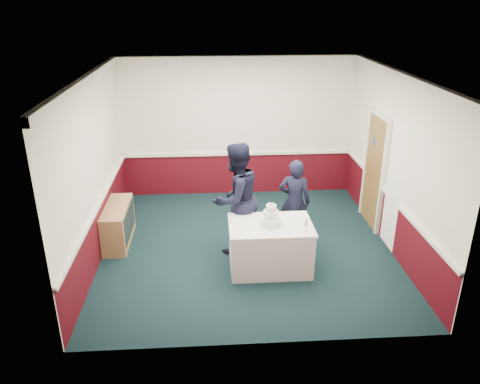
{
  "coord_description": "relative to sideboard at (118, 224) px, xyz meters",
  "views": [
    {
      "loc": [
        -0.61,
        -7.24,
        4.12
      ],
      "look_at": [
        -0.13,
        -0.1,
        1.1
      ],
      "focal_mm": 35.0,
      "sensor_mm": 36.0,
      "label": 1
    }
  ],
  "objects": [
    {
      "name": "sideboard",
      "position": [
        0.0,
        0.0,
        0.0
      ],
      "size": [
        0.41,
        1.2,
        0.7
      ],
      "color": "#A1724E",
      "rests_on": "ground"
    },
    {
      "name": "cake_knife",
      "position": [
        2.56,
        -1.24,
        0.44
      ],
      "size": [
        0.09,
        0.21,
        0.0
      ],
      "primitive_type": "cube",
      "rotation": [
        0.0,
        0.0,
        0.36
      ],
      "color": "silver",
      "rests_on": "cake_table"
    },
    {
      "name": "person_man",
      "position": [
        2.08,
        -0.4,
        0.62
      ],
      "size": [
        1.19,
        1.16,
        1.93
      ],
      "primitive_type": "imported",
      "rotation": [
        0.0,
        0.0,
        3.82
      ],
      "color": "black",
      "rests_on": "ground"
    },
    {
      "name": "room_shell",
      "position": [
        2.36,
        0.27,
        1.62
      ],
      "size": [
        5.0,
        5.0,
        3.0
      ],
      "color": "white",
      "rests_on": "ground"
    },
    {
      "name": "champagne_flute",
      "position": [
        3.09,
        -1.32,
        0.58
      ],
      "size": [
        0.05,
        0.05,
        0.21
      ],
      "color": "silver",
      "rests_on": "cake_table"
    },
    {
      "name": "person_woman",
      "position": [
        3.13,
        -0.15,
        0.42
      ],
      "size": [
        0.65,
        0.52,
        1.54
      ],
      "primitive_type": "imported",
      "rotation": [
        0.0,
        0.0,
        2.85
      ],
      "color": "black",
      "rests_on": "ground"
    },
    {
      "name": "ground",
      "position": [
        2.28,
        -0.34,
        -0.35
      ],
      "size": [
        5.0,
        5.0,
        0.0
      ],
      "primitive_type": "plane",
      "color": "black",
      "rests_on": "ground"
    },
    {
      "name": "wedding_cake",
      "position": [
        2.59,
        -1.04,
        0.55
      ],
      "size": [
        0.35,
        0.35,
        0.36
      ],
      "color": "white",
      "rests_on": "cake_table"
    },
    {
      "name": "cake_table",
      "position": [
        2.59,
        -1.04,
        0.05
      ],
      "size": [
        1.32,
        0.92,
        0.79
      ],
      "color": "white",
      "rests_on": "ground"
    }
  ]
}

